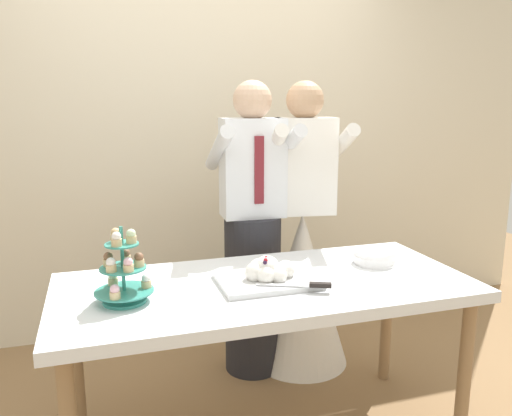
{
  "coord_description": "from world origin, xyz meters",
  "views": [
    {
      "loc": [
        -0.67,
        -2.01,
        1.55
      ],
      "look_at": [
        0.0,
        0.15,
        1.07
      ],
      "focal_mm": 35.94,
      "sensor_mm": 36.0,
      "label": 1
    }
  ],
  "objects": [
    {
      "name": "rear_wall",
      "position": [
        0.0,
        1.41,
        1.45
      ],
      "size": [
        5.2,
        0.1,
        2.9
      ],
      "primitive_type": "cube",
      "color": "beige",
      "rests_on": "ground_plane"
    },
    {
      "name": "person_groom",
      "position": [
        0.14,
        0.66,
        0.75
      ],
      "size": [
        0.48,
        0.5,
        1.66
      ],
      "color": "#232328",
      "rests_on": "ground_plane"
    },
    {
      "name": "person_bride",
      "position": [
        0.44,
        0.65,
        0.58
      ],
      "size": [
        0.56,
        0.56,
        1.66
      ],
      "color": "white",
      "rests_on": "ground_plane"
    },
    {
      "name": "plate_stack",
      "position": [
        0.59,
        0.09,
        0.81
      ],
      "size": [
        0.21,
        0.21,
        0.07
      ],
      "color": "white",
      "rests_on": "dessert_table"
    },
    {
      "name": "main_cake_tray",
      "position": [
        0.01,
        -0.02,
        0.81
      ],
      "size": [
        0.42,
        0.36,
        0.13
      ],
      "color": "silver",
      "rests_on": "dessert_table"
    },
    {
      "name": "cupcake_stand",
      "position": [
        -0.6,
        -0.05,
        0.9
      ],
      "size": [
        0.23,
        0.23,
        0.31
      ],
      "color": "teal",
      "rests_on": "dessert_table"
    },
    {
      "name": "dessert_table",
      "position": [
        0.0,
        0.0,
        0.7
      ],
      "size": [
        1.8,
        0.8,
        0.78
      ],
      "color": "silver",
      "rests_on": "ground_plane"
    }
  ]
}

